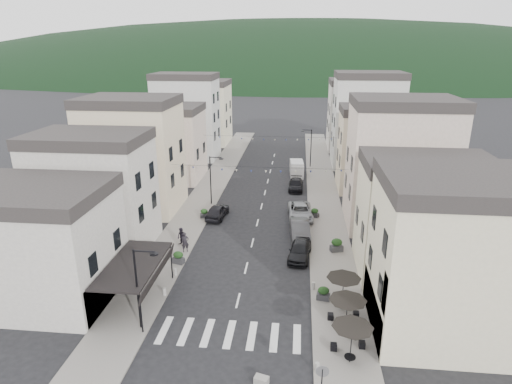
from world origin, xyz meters
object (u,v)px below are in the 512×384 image
delivery_van (297,168)px  pedestrian_b (181,237)px  parked_car_c (300,212)px  pedestrian_a (185,242)px  parked_car_e (217,211)px  parked_car_a (300,250)px  parked_car_d (296,185)px  parked_car_b (300,230)px

delivery_van → pedestrian_b: size_ratio=2.65×
parked_car_c → delivery_van: bearing=87.6°
pedestrian_a → pedestrian_b: (-0.69, 1.22, -0.05)m
parked_car_e → pedestrian_b: bearing=81.3°
parked_car_c → pedestrian_a: size_ratio=2.98×
parked_car_a → parked_car_d: size_ratio=0.99×
parked_car_d → parked_car_b: bearing=-86.9°
pedestrian_a → parked_car_b: bearing=-3.3°
delivery_van → pedestrian_b: bearing=-117.2°
delivery_van → pedestrian_a: bearing=-114.9°
delivery_van → pedestrian_a: 27.91m
parked_car_b → pedestrian_b: pedestrian_b is taller
parked_car_b → parked_car_c: (0.00, 5.11, -0.06)m
parked_car_b → delivery_van: size_ratio=1.09×
delivery_van → parked_car_e: bearing=-120.3°
pedestrian_b → parked_car_e: bearing=107.4°
parked_car_b → pedestrian_a: bearing=-162.5°
parked_car_e → delivery_van: 19.38m
parked_car_e → pedestrian_b: size_ratio=2.50×
parked_car_b → delivery_van: 21.75m
pedestrian_a → delivery_van: bearing=43.4°
parked_car_a → pedestrian_b: 11.31m
pedestrian_b → delivery_van: bearing=99.5°
parked_car_b → pedestrian_b: size_ratio=2.88×
parked_car_b → pedestrian_a: size_ratio=2.72×
parked_car_d → parked_car_c: bearing=-85.7°
parked_car_a → parked_car_b: bearing=96.7°
delivery_van → parked_car_b: bearing=-92.4°
parked_car_e → pedestrian_b: 7.77m
parked_car_a → pedestrian_b: pedestrian_b is taller
parked_car_a → parked_car_c: parked_car_c is taller
pedestrian_b → parked_car_a: bearing=26.7°
parked_car_e → parked_car_a: bearing=143.3°
pedestrian_b → parked_car_c: bearing=68.9°
parked_car_e → delivery_van: delivery_van is taller
pedestrian_a → pedestrian_b: bearing=93.8°
parked_car_e → pedestrian_b: pedestrian_b is taller
parked_car_b → parked_car_c: bearing=85.2°
pedestrian_b → parked_car_b: bearing=48.2°
parked_car_d → pedestrian_a: (-9.94, -19.42, 0.40)m
pedestrian_a → parked_car_d: bearing=37.2°
delivery_van → parked_car_c: bearing=-91.9°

